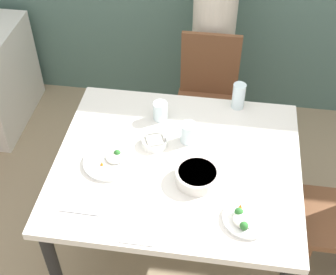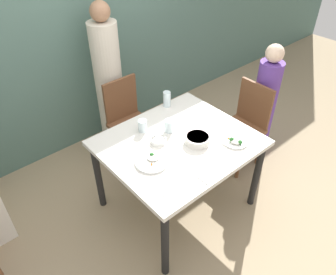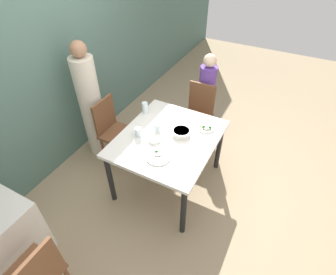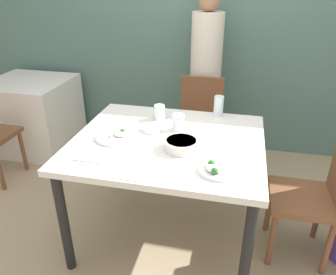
{
  "view_description": "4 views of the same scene",
  "coord_description": "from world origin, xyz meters",
  "px_view_note": "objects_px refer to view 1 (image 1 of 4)",
  "views": [
    {
      "loc": [
        0.18,
        -1.56,
        2.42
      ],
      "look_at": [
        -0.04,
        -0.03,
        0.95
      ],
      "focal_mm": 50.0,
      "sensor_mm": 36.0,
      "label": 1
    },
    {
      "loc": [
        -1.42,
        -1.51,
        2.43
      ],
      "look_at": [
        -0.07,
        0.05,
        0.81
      ],
      "focal_mm": 35.0,
      "sensor_mm": 36.0,
      "label": 2
    },
    {
      "loc": [
        -1.94,
        -1.02,
        2.65
      ],
      "look_at": [
        -0.06,
        -0.03,
        0.81
      ],
      "focal_mm": 28.0,
      "sensor_mm": 36.0,
      "label": 3
    },
    {
      "loc": [
        0.41,
        -1.8,
        1.7
      ],
      "look_at": [
        0.02,
        -0.08,
        0.82
      ],
      "focal_mm": 35.0,
      "sensor_mm": 36.0,
      "label": 4
    }
  ],
  "objects_px": {
    "chair_adult_spot": "(207,98)",
    "plate_rice_adult": "(246,219)",
    "person_adult": "(213,38)",
    "glass_water_tall": "(239,96)",
    "bowl_curry": "(197,176)"
  },
  "relations": [
    {
      "from": "person_adult",
      "to": "glass_water_tall",
      "type": "bearing_deg",
      "value": -75.3
    },
    {
      "from": "chair_adult_spot",
      "to": "bowl_curry",
      "type": "relative_size",
      "value": 4.41
    },
    {
      "from": "person_adult",
      "to": "plate_rice_adult",
      "type": "xyz_separation_m",
      "value": [
        0.25,
        -1.48,
        0.03
      ]
    },
    {
      "from": "chair_adult_spot",
      "to": "person_adult",
      "type": "relative_size",
      "value": 0.56
    },
    {
      "from": "bowl_curry",
      "to": "plate_rice_adult",
      "type": "xyz_separation_m",
      "value": [
        0.23,
        -0.2,
        -0.02
      ]
    },
    {
      "from": "plate_rice_adult",
      "to": "glass_water_tall",
      "type": "distance_m",
      "value": 0.78
    },
    {
      "from": "plate_rice_adult",
      "to": "chair_adult_spot",
      "type": "bearing_deg",
      "value": 102.0
    },
    {
      "from": "chair_adult_spot",
      "to": "plate_rice_adult",
      "type": "xyz_separation_m",
      "value": [
        0.25,
        -1.17,
        0.29
      ]
    },
    {
      "from": "bowl_curry",
      "to": "person_adult",
      "type": "bearing_deg",
      "value": 90.77
    },
    {
      "from": "person_adult",
      "to": "plate_rice_adult",
      "type": "bearing_deg",
      "value": -80.49
    },
    {
      "from": "chair_adult_spot",
      "to": "glass_water_tall",
      "type": "relative_size",
      "value": 6.02
    },
    {
      "from": "bowl_curry",
      "to": "plate_rice_adult",
      "type": "height_order",
      "value": "bowl_curry"
    },
    {
      "from": "chair_adult_spot",
      "to": "plate_rice_adult",
      "type": "bearing_deg",
      "value": -78.0
    },
    {
      "from": "person_adult",
      "to": "glass_water_tall",
      "type": "height_order",
      "value": "person_adult"
    },
    {
      "from": "bowl_curry",
      "to": "glass_water_tall",
      "type": "xyz_separation_m",
      "value": [
        0.17,
        0.57,
        0.04
      ]
    }
  ]
}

